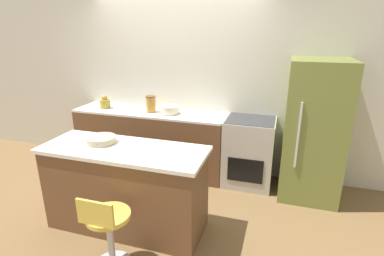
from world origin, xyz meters
The scene contains 11 objects.
ground_plane centered at (0.00, 0.00, 0.00)m, with size 14.00×14.00×0.00m, color brown.
wall_back centered at (0.00, 0.64, 1.30)m, with size 8.00×0.06×2.60m.
back_counter centered at (-0.34, 0.31, 0.46)m, with size 2.26×0.59×0.93m.
kitchen_island centered at (0.00, -1.05, 0.47)m, with size 1.73×0.66×0.93m.
oven_range centered at (1.13, 0.31, 0.47)m, with size 0.66×0.60×0.93m.
refrigerator centered at (1.91, 0.25, 0.87)m, with size 0.71×0.74×1.75m.
stool_chair centered at (0.16, -1.67, 0.40)m, with size 0.39×0.39×0.79m.
kettle centered at (-1.05, 0.27, 1.01)m, with size 0.15×0.15×0.19m.
mixing_bowl centered at (0.00, 0.27, 0.99)m, with size 0.26×0.26×0.11m.
canister_jar centered at (-0.29, 0.27, 1.05)m, with size 0.15×0.15×0.23m.
fruit_bowl centered at (-0.29, -0.99, 0.96)m, with size 0.31×0.31×0.07m.
Camera 1 is at (1.51, -3.54, 2.10)m, focal length 28.00 mm.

